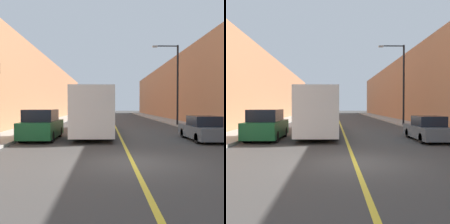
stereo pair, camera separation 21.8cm
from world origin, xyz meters
TOP-DOWN VIEW (x-y plane):
  - ground_plane at (0.00, 0.00)m, footprint 200.00×200.00m
  - sidewalk_left at (-7.56, 30.00)m, footprint 2.72×72.00m
  - sidewalk_right at (7.56, 30.00)m, footprint 2.72×72.00m
  - building_row_left at (-10.92, 30.00)m, footprint 4.00×72.00m
  - building_row_right at (10.92, 30.00)m, footprint 4.00×72.00m
  - road_center_line at (0.00, 30.00)m, footprint 0.16×72.00m
  - bus at (-1.78, 10.39)m, footprint 2.58×11.87m
  - parked_suv_left at (-5.01, 6.74)m, footprint 1.98×4.45m
  - car_right_near at (4.96, 6.14)m, footprint 1.76×4.41m
  - street_lamp_left at (-6.27, 3.69)m, footprint 2.74×0.24m
  - street_lamp_right at (6.28, 17.35)m, footprint 2.74×0.24m

SIDE VIEW (x-z plane):
  - ground_plane at x=0.00m, z-range 0.00..0.00m
  - road_center_line at x=0.00m, z-range 0.00..0.01m
  - sidewalk_left at x=-7.56m, z-range 0.00..0.15m
  - sidewalk_right at x=7.56m, z-range 0.00..0.15m
  - car_right_near at x=4.96m, z-range -0.08..1.44m
  - parked_suv_left at x=-5.01m, z-range -0.07..1.83m
  - bus at x=-1.78m, z-range 0.12..3.42m
  - building_row_left at x=-10.92m, z-range 0.00..8.75m
  - street_lamp_left at x=-6.27m, z-range 0.71..8.49m
  - building_row_right at x=10.92m, z-range 0.00..9.21m
  - street_lamp_right at x=6.28m, z-range 0.71..8.98m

